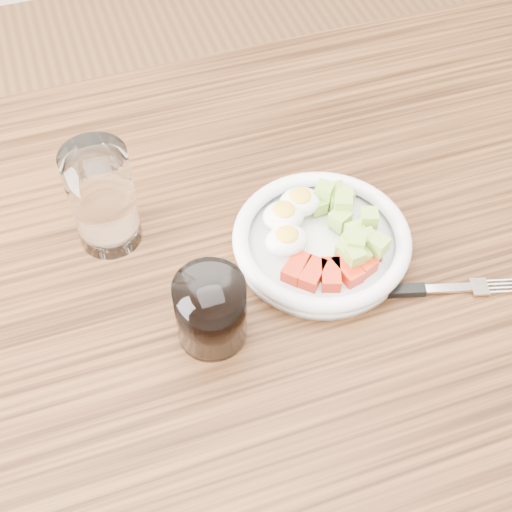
# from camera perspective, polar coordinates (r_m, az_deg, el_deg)

# --- Properties ---
(ground) EXTENTS (4.00, 4.00, 0.00)m
(ground) POSITION_cam_1_polar(r_m,az_deg,el_deg) (1.57, 0.49, -18.57)
(ground) COLOR brown
(ground) RESTS_ON ground
(dining_table) EXTENTS (1.50, 0.90, 0.77)m
(dining_table) POSITION_cam_1_polar(r_m,az_deg,el_deg) (0.96, 0.76, -5.11)
(dining_table) COLOR brown
(dining_table) RESTS_ON ground
(bowl) EXTENTS (0.22, 0.22, 0.05)m
(bowl) POSITION_cam_1_polar(r_m,az_deg,el_deg) (0.89, 5.22, 1.41)
(bowl) COLOR white
(bowl) RESTS_ON dining_table
(fork) EXTENTS (0.22, 0.07, 0.01)m
(fork) POSITION_cam_1_polar(r_m,az_deg,el_deg) (0.88, 11.92, -2.71)
(fork) COLOR black
(fork) RESTS_ON dining_table
(water_glass) EXTENTS (0.08, 0.08, 0.14)m
(water_glass) POSITION_cam_1_polar(r_m,az_deg,el_deg) (0.88, -12.18, 4.56)
(water_glass) COLOR white
(water_glass) RESTS_ON dining_table
(coffee_glass) EXTENTS (0.08, 0.08, 0.09)m
(coffee_glass) POSITION_cam_1_polar(r_m,az_deg,el_deg) (0.80, -3.63, -4.41)
(coffee_glass) COLOR white
(coffee_glass) RESTS_ON dining_table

